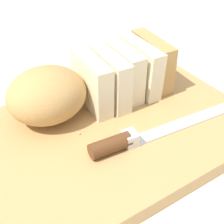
{
  "coord_description": "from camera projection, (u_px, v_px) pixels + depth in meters",
  "views": [
    {
      "loc": [
        -0.22,
        -0.32,
        0.35
      ],
      "look_at": [
        0.0,
        0.0,
        0.06
      ],
      "focal_mm": 51.35,
      "sensor_mm": 36.0,
      "label": 1
    }
  ],
  "objects": [
    {
      "name": "crumb_stray_right",
      "position": [
        80.0,
        134.0,
        0.49
      ],
      "size": [
        0.0,
        0.0,
        0.0
      ],
      "primitive_type": "sphere",
      "color": "tan",
      "rests_on": "cutting_board"
    },
    {
      "name": "bread_knife",
      "position": [
        131.0,
        139.0,
        0.47
      ],
      "size": [
        0.26,
        0.05,
        0.02
      ],
      "rotation": [
        0.0,
        0.0,
        -0.12
      ],
      "color": "silver",
      "rests_on": "cutting_board"
    },
    {
      "name": "bread_loaf",
      "position": [
        89.0,
        82.0,
        0.53
      ],
      "size": [
        0.29,
        0.13,
        0.09
      ],
      "rotation": [
        0.0,
        0.0,
        -0.07
      ],
      "color": "tan",
      "rests_on": "cutting_board"
    },
    {
      "name": "ground_plane",
      "position": [
        112.0,
        139.0,
        0.52
      ],
      "size": [
        3.0,
        3.0,
        0.0
      ],
      "primitive_type": "plane",
      "color": "silver"
    },
    {
      "name": "crumb_near_knife",
      "position": [
        102.0,
        140.0,
        0.48
      ],
      "size": [
        0.01,
        0.01,
        0.01
      ],
      "primitive_type": "sphere",
      "color": "tan",
      "rests_on": "cutting_board"
    },
    {
      "name": "crumb_stray_left",
      "position": [
        85.0,
        106.0,
        0.55
      ],
      "size": [
        0.01,
        0.01,
        0.01
      ],
      "primitive_type": "sphere",
      "color": "tan",
      "rests_on": "cutting_board"
    },
    {
      "name": "crumb_near_loaf",
      "position": [
        101.0,
        101.0,
        0.56
      ],
      "size": [
        0.0,
        0.0,
        0.0
      ],
      "primitive_type": "sphere",
      "color": "tan",
      "rests_on": "cutting_board"
    },
    {
      "name": "cutting_board",
      "position": [
        112.0,
        133.0,
        0.51
      ],
      "size": [
        0.46,
        0.31,
        0.03
      ],
      "primitive_type": "cube",
      "rotation": [
        0.0,
        0.0,
        -0.03
      ],
      "color": "tan",
      "rests_on": "ground_plane"
    }
  ]
}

